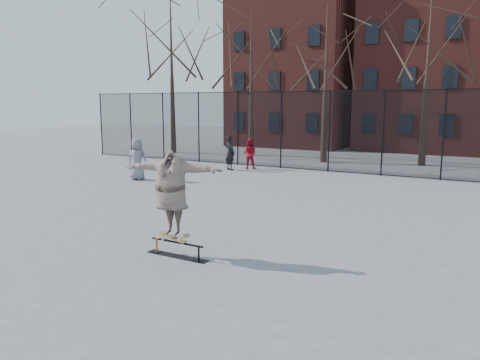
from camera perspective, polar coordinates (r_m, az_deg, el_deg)
The scene contains 10 objects.
ground at distance 11.61m, azimuth -4.65°, elevation -7.53°, with size 100.00×100.00×0.00m, color slate.
skate_rail at distance 10.56m, azimuth -7.66°, elevation -8.53°, with size 1.57×0.24×0.35m.
skateboard at distance 10.56m, azimuth -8.21°, elevation -7.10°, with size 0.76×0.18×0.09m, color olive, non-canonical shape.
skater at distance 10.32m, azimuth -8.33°, elevation -1.88°, with size 2.30×0.62×1.87m, color #5B3D98.
bystander_grey at distance 21.17m, azimuth -12.41°, elevation 2.48°, with size 0.90×0.58×1.83m, color slate.
bystander_black at distance 23.78m, azimuth -1.24°, elevation 3.36°, with size 0.65×0.42×1.78m, color black.
bystander_red at distance 24.26m, azimuth 1.17°, elevation 3.24°, with size 0.76×0.60×1.57m, color #A30E1D.
fence at distance 23.05m, azimuth 14.08°, elevation 5.80°, with size 34.03×0.07×4.00m.
tree_row at distance 27.37m, azimuth 16.58°, elevation 17.35°, with size 33.66×7.46×10.67m.
rowhouses at distance 35.66m, azimuth 21.50°, elevation 13.05°, with size 29.00×7.00×13.00m.
Camera 1 is at (6.36, -9.11, 3.36)m, focal length 35.00 mm.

